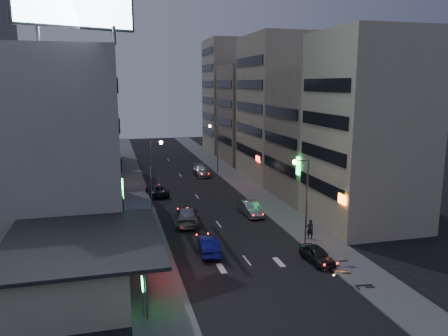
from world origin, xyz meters
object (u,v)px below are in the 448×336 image
object	(u,v)px
parked_car_left	(157,190)
road_car_blue	(209,245)
parked_car_right_near	(317,255)
scooter_black_b	(338,258)
parked_car_right_far	(202,171)
parked_car_right_mid	(250,208)
person	(310,229)
scooter_blue	(354,260)
scooter_silver_b	(346,252)
scooter_black_a	(372,277)
road_car_silver	(187,216)
scooter_silver_a	(350,264)

from	to	relation	value
parked_car_left	road_car_blue	size ratio (longest dim) A/B	1.15
parked_car_right_near	scooter_black_b	size ratio (longest dim) A/B	2.19
parked_car_left	parked_car_right_far	xyz separation A→B (m)	(8.37, 10.93, 0.07)
parked_car_right_mid	parked_car_left	distance (m)	14.92
person	scooter_black_b	size ratio (longest dim) A/B	1.03
parked_car_right_near	parked_car_right_far	world-z (taller)	parked_car_right_far
person	scooter_blue	bearing A→B (deg)	100.08
parked_car_right_mid	scooter_silver_b	xyz separation A→B (m)	(3.83, -14.40, -0.07)
parked_car_right_far	scooter_blue	bearing A→B (deg)	-83.04
scooter_blue	scooter_black_b	xyz separation A→B (m)	(-1.07, 0.60, 0.06)
parked_car_right_mid	road_car_blue	size ratio (longest dim) A/B	1.02
scooter_black_a	scooter_silver_b	distance (m)	4.81
road_car_silver	scooter_silver_a	xyz separation A→B (m)	(10.40, -15.45, -0.15)
person	scooter_silver_a	bearing A→B (deg)	93.03
parked_car_right_far	scooter_blue	size ratio (longest dim) A/B	3.42
road_car_silver	scooter_silver_b	size ratio (longest dim) A/B	3.05
road_car_silver	parked_car_right_near	bearing A→B (deg)	135.11
scooter_black_a	parked_car_left	bearing A→B (deg)	30.51
person	parked_car_right_far	bearing A→B (deg)	-78.50
road_car_blue	road_car_silver	world-z (taller)	road_car_silver
parked_car_right_far	scooter_black_b	xyz separation A→B (m)	(3.64, -37.77, -0.14)
scooter_blue	scooter_black_b	world-z (taller)	scooter_black_b
parked_car_left	scooter_black_a	xyz separation A→B (m)	(12.59, -30.81, -0.03)
scooter_blue	road_car_silver	bearing A→B (deg)	37.18
road_car_silver	scooter_black_a	world-z (taller)	road_car_silver
road_car_blue	scooter_black_a	bearing A→B (deg)	143.79
parked_car_right_mid	scooter_blue	size ratio (longest dim) A/B	2.90
scooter_black_a	scooter_silver_a	bearing A→B (deg)	16.54
parked_car_left	scooter_silver_a	xyz separation A→B (m)	(12.23, -28.37, -0.04)
parked_car_left	road_car_silver	size ratio (longest dim) A/B	0.91
parked_car_right_mid	road_car_blue	xyz separation A→B (m)	(-7.10, -9.96, -0.02)
scooter_blue	parked_car_right_mid	bearing A→B (deg)	12.73
parked_car_right_near	parked_car_right_mid	world-z (taller)	parked_car_right_mid
parked_car_right_near	road_car_silver	distance (m)	15.59
parked_car_left	scooter_silver_b	bearing A→B (deg)	112.74
road_car_blue	scooter_silver_a	bearing A→B (deg)	151.35
scooter_black_a	person	bearing A→B (deg)	9.38
parked_car_right_far	person	distance (m)	31.90
scooter_blue	scooter_silver_b	size ratio (longest dim) A/B	0.85
road_car_silver	parked_car_left	bearing A→B (deg)	-71.05
parked_car_right_near	parked_car_right_far	distance (m)	36.80
scooter_silver_a	scooter_black_b	xyz separation A→B (m)	(-0.22, 1.53, -0.02)
person	parked_car_right_near	bearing A→B (deg)	74.92
parked_car_right_far	scooter_silver_a	xyz separation A→B (m)	(3.86, -39.29, -0.11)
road_car_silver	scooter_black_b	distance (m)	17.25
road_car_blue	road_car_silver	size ratio (longest dim) A/B	0.79
person	scooter_black_a	bearing A→B (deg)	95.34
road_car_blue	scooter_silver_a	world-z (taller)	road_car_blue
scooter_silver_b	scooter_blue	bearing A→B (deg)	-174.83
parked_car_right_near	parked_car_left	world-z (taller)	parked_car_left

